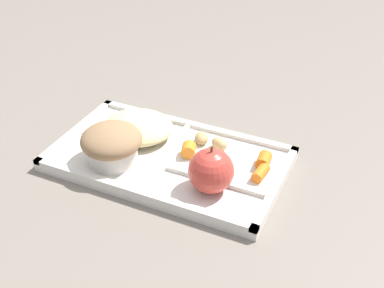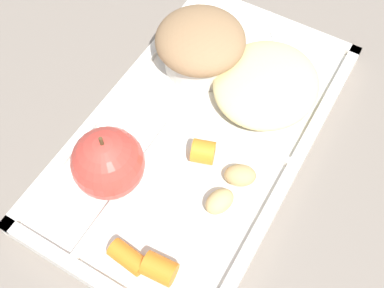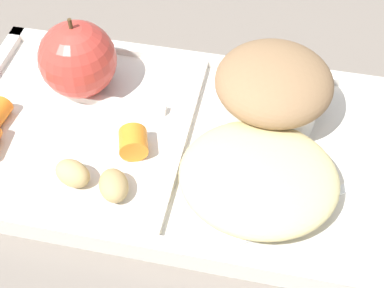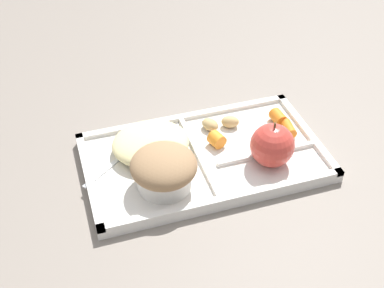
{
  "view_description": "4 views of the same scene",
  "coord_description": "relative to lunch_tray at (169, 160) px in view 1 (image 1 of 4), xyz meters",
  "views": [
    {
      "loc": [
        -0.33,
        0.61,
        0.52
      ],
      "look_at": [
        -0.03,
        -0.02,
        0.04
      ],
      "focal_mm": 46.83,
      "sensor_mm": 36.0,
      "label": 1
    },
    {
      "loc": [
        -0.25,
        -0.13,
        0.44
      ],
      "look_at": [
        -0.04,
        -0.01,
        0.05
      ],
      "focal_mm": 43.91,
      "sensor_mm": 36.0,
      "label": 2
    },
    {
      "loc": [
        0.08,
        -0.31,
        0.39
      ],
      "look_at": [
        0.02,
        -0.02,
        0.04
      ],
      "focal_mm": 51.84,
      "sensor_mm": 36.0,
      "label": 3
    },
    {
      "loc": [
        0.21,
        0.59,
        0.58
      ],
      "look_at": [
        0.02,
        0.01,
        0.05
      ],
      "focal_mm": 47.61,
      "sensor_mm": 36.0,
      "label": 4
    }
  ],
  "objects": [
    {
      "name": "meatball_back",
      "position": [
        0.06,
        -0.04,
        0.02
      ],
      "size": [
        0.03,
        0.03,
        0.03
      ],
      "primitive_type": "sphere",
      "color": "brown",
      "rests_on": "lunch_tray"
    },
    {
      "name": "meatball_side",
      "position": [
        0.07,
        -0.05,
        0.02
      ],
      "size": [
        0.03,
        0.03,
        0.03
      ],
      "primitive_type": "sphere",
      "color": "brown",
      "rests_on": "lunch_tray"
    },
    {
      "name": "lunch_tray",
      "position": [
        0.0,
        0.0,
        0.0
      ],
      "size": [
        0.39,
        0.22,
        0.02
      ],
      "color": "silver",
      "rests_on": "ground"
    },
    {
      "name": "carrot_slice_back",
      "position": [
        -0.15,
        -0.05,
        0.02
      ],
      "size": [
        0.03,
        0.03,
        0.02
      ],
      "primitive_type": "cylinder",
      "rotation": [
        0.0,
        1.57,
        1.65
      ],
      "color": "orange",
      "rests_on": "lunch_tray"
    },
    {
      "name": "ground",
      "position": [
        0.0,
        -0.0,
        -0.01
      ],
      "size": [
        6.0,
        6.0,
        0.0
      ],
      "primitive_type": "plane",
      "color": "slate"
    },
    {
      "name": "carrot_slice_diagonal",
      "position": [
        -0.03,
        -0.02,
        0.02
      ],
      "size": [
        0.03,
        0.03,
        0.02
      ],
      "primitive_type": "cylinder",
      "rotation": [
        0.0,
        1.57,
        5.03
      ],
      "color": "orange",
      "rests_on": "lunch_tray"
    },
    {
      "name": "potato_chunk_wedge",
      "position": [
        -0.03,
        -0.06,
        0.02
      ],
      "size": [
        0.04,
        0.04,
        0.02
      ],
      "primitive_type": "ellipsoid",
      "rotation": [
        0.0,
        0.0,
        5.21
      ],
      "color": "tan",
      "rests_on": "lunch_tray"
    },
    {
      "name": "green_apple",
      "position": [
        -0.1,
        0.05,
        0.04
      ],
      "size": [
        0.07,
        0.07,
        0.08
      ],
      "color": "#C63D33",
      "rests_on": "lunch_tray"
    },
    {
      "name": "egg_noodle_pile",
      "position": [
        0.08,
        -0.04,
        0.02
      ],
      "size": [
        0.13,
        0.12,
        0.04
      ],
      "primitive_type": "ellipsoid",
      "color": "beige",
      "rests_on": "lunch_tray"
    },
    {
      "name": "plastic_fork",
      "position": [
        0.12,
        -0.04,
        0.01
      ],
      "size": [
        0.14,
        0.11,
        0.0
      ],
      "color": "white",
      "rests_on": "lunch_tray"
    },
    {
      "name": "meatball_center",
      "position": [
        0.09,
        -0.02,
        0.02
      ],
      "size": [
        0.03,
        0.03,
        0.03
      ],
      "primitive_type": "sphere",
      "color": "brown",
      "rests_on": "lunch_tray"
    },
    {
      "name": "carrot_slice_edge",
      "position": [
        -0.16,
        -0.01,
        0.02
      ],
      "size": [
        0.02,
        0.04,
        0.02
      ],
      "primitive_type": "cylinder",
      "rotation": [
        0.0,
        1.57,
        4.61
      ],
      "color": "orange",
      "rests_on": "lunch_tray"
    },
    {
      "name": "bran_muffin",
      "position": [
        0.08,
        0.05,
        0.04
      ],
      "size": [
        0.1,
        0.1,
        0.07
      ],
      "color": "silver",
      "rests_on": "lunch_tray"
    },
    {
      "name": "potato_chunk_corner",
      "position": [
        -0.07,
        -0.06,
        0.02
      ],
      "size": [
        0.04,
        0.03,
        0.02
      ],
      "primitive_type": "ellipsoid",
      "rotation": [
        0.0,
        0.0,
        2.78
      ],
      "color": "tan",
      "rests_on": "lunch_tray"
    }
  ]
}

